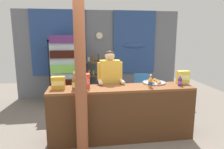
% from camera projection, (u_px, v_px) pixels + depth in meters
% --- Properties ---
extents(ground_plane, '(8.23, 8.23, 0.00)m').
position_uv_depth(ground_plane, '(108.00, 120.00, 4.58)').
color(ground_plane, slate).
extents(back_wall_curtained, '(4.86, 0.22, 2.59)m').
position_uv_depth(back_wall_curtained, '(99.00, 53.00, 6.21)').
color(back_wall_curtained, slate).
rests_on(back_wall_curtained, ground).
extents(stall_counter, '(2.57, 0.54, 0.96)m').
position_uv_depth(stall_counter, '(123.00, 110.00, 3.60)').
color(stall_counter, brown).
rests_on(stall_counter, ground).
extents(timber_post, '(0.20, 0.18, 2.49)m').
position_uv_depth(timber_post, '(81.00, 81.00, 3.06)').
color(timber_post, '#995133').
rests_on(timber_post, ground).
extents(drink_fridge, '(0.74, 0.71, 1.87)m').
position_uv_depth(drink_fridge, '(64.00, 67.00, 5.54)').
color(drink_fridge, black).
rests_on(drink_fridge, ground).
extents(bottle_shelf_rack, '(0.48, 0.28, 1.33)m').
position_uv_depth(bottle_shelf_rack, '(91.00, 76.00, 5.92)').
color(bottle_shelf_rack, brown).
rests_on(bottle_shelf_rack, ground).
extents(plastic_lawn_chair, '(0.55, 0.55, 0.86)m').
position_uv_depth(plastic_lawn_chair, '(142.00, 85.00, 5.69)').
color(plastic_lawn_chair, '#3884D6').
rests_on(plastic_lawn_chair, ground).
extents(shopkeeper, '(0.49, 0.42, 1.57)m').
position_uv_depth(shopkeeper, '(110.00, 81.00, 4.03)').
color(shopkeeper, '#28282D').
rests_on(shopkeeper, ground).
extents(soda_bottle_iced_tea, '(0.09, 0.09, 0.31)m').
position_uv_depth(soda_bottle_iced_tea, '(75.00, 82.00, 3.41)').
color(soda_bottle_iced_tea, brown).
rests_on(soda_bottle_iced_tea, stall_counter).
extents(soda_bottle_grape_soda, '(0.07, 0.07, 0.20)m').
position_uv_depth(soda_bottle_grape_soda, '(180.00, 81.00, 3.72)').
color(soda_bottle_grape_soda, '#56286B').
rests_on(soda_bottle_grape_soda, stall_counter).
extents(soda_bottle_orange_soda, '(0.08, 0.08, 0.23)m').
position_uv_depth(soda_bottle_orange_soda, '(150.00, 82.00, 3.59)').
color(soda_bottle_orange_soda, orange).
rests_on(soda_bottle_orange_soda, stall_counter).
extents(snack_box_instant_noodle, '(0.23, 0.12, 0.24)m').
position_uv_depth(snack_box_instant_noodle, '(183.00, 77.00, 3.89)').
color(snack_box_instant_noodle, '#EAD14C').
rests_on(snack_box_instant_noodle, stall_counter).
extents(snack_box_crackers, '(0.17, 0.15, 0.25)m').
position_uv_depth(snack_box_crackers, '(85.00, 81.00, 3.57)').
color(snack_box_crackers, '#E5422D').
rests_on(snack_box_crackers, stall_counter).
extents(snack_box_choco_powder, '(0.23, 0.11, 0.22)m').
position_uv_depth(snack_box_choco_powder, '(58.00, 83.00, 3.48)').
color(snack_box_choco_powder, gold).
rests_on(snack_box_choco_powder, stall_counter).
extents(pastry_tray, '(0.43, 0.43, 0.07)m').
position_uv_depth(pastry_tray, '(154.00, 82.00, 3.90)').
color(pastry_tray, '#BCBCC1').
rests_on(pastry_tray, stall_counter).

